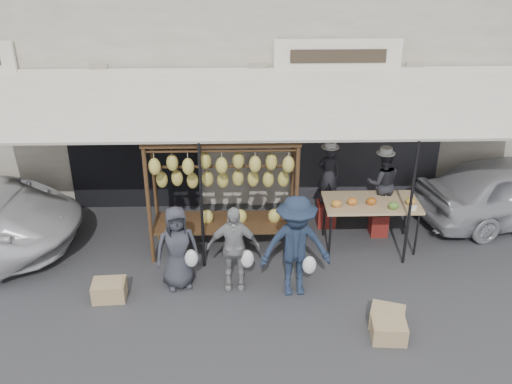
# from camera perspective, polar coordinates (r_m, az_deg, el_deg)

# --- Properties ---
(ground_plane) EXTENTS (90.00, 90.00, 0.00)m
(ground_plane) POSITION_cam_1_polar(r_m,az_deg,el_deg) (9.15, 0.81, -11.24)
(ground_plane) COLOR #2D2D30
(shophouse) EXTENTS (24.00, 6.15, 7.30)m
(shophouse) POSITION_cam_1_polar(r_m,az_deg,el_deg) (13.89, -0.22, 18.27)
(shophouse) COLOR beige
(shophouse) RESTS_ON ground_plane
(awning) EXTENTS (10.00, 2.35, 2.92)m
(awning) POSITION_cam_1_polar(r_m,az_deg,el_deg) (10.00, 0.42, 8.81)
(awning) COLOR beige
(awning) RESTS_ON ground_plane
(banana_rack) EXTENTS (2.60, 0.90, 2.24)m
(banana_rack) POSITION_cam_1_polar(r_m,az_deg,el_deg) (9.76, -3.37, 1.98)
(banana_rack) COLOR #392614
(banana_rack) RESTS_ON ground_plane
(produce_table) EXTENTS (1.70, 0.90, 1.04)m
(produce_table) POSITION_cam_1_polar(r_m,az_deg,el_deg) (10.41, 11.47, -1.18)
(produce_table) COLOR tan
(produce_table) RESTS_ON ground_plane
(vendor_left) EXTENTS (0.45, 0.31, 1.19)m
(vendor_left) POSITION_cam_1_polar(r_m,az_deg,el_deg) (10.88, 7.26, 1.72)
(vendor_left) COLOR black
(vendor_left) RESTS_ON stool_left
(vendor_right) EXTENTS (0.62, 0.49, 1.25)m
(vendor_right) POSITION_cam_1_polar(r_m,az_deg,el_deg) (10.74, 12.56, 0.88)
(vendor_right) COLOR #25252B
(vendor_right) RESTS_ON stool_right
(customer_left) EXTENTS (0.80, 0.63, 1.44)m
(customer_left) POSITION_cam_1_polar(r_m,az_deg,el_deg) (9.27, -7.89, -5.54)
(customer_left) COLOR #32333B
(customer_left) RESTS_ON ground_plane
(customer_mid) EXTENTS (0.86, 0.36, 1.46)m
(customer_mid) POSITION_cam_1_polar(r_m,az_deg,el_deg) (9.17, -2.28, -5.61)
(customer_mid) COLOR gray
(customer_mid) RESTS_ON ground_plane
(customer_right) EXTENTS (1.15, 0.70, 1.72)m
(customer_right) POSITION_cam_1_polar(r_m,az_deg,el_deg) (8.97, 4.00, -5.48)
(customer_right) COLOR #1C283C
(customer_right) RESTS_ON ground_plane
(stool_left) EXTENTS (0.41, 0.41, 0.49)m
(stool_left) POSITION_cam_1_polar(r_m,az_deg,el_deg) (11.26, 7.02, -2.19)
(stool_left) COLOR maroon
(stool_left) RESTS_ON ground_plane
(stool_right) EXTENTS (0.39, 0.39, 0.45)m
(stool_right) POSITION_cam_1_polar(r_m,az_deg,el_deg) (11.12, 12.14, -3.10)
(stool_right) COLOR maroon
(stool_right) RESTS_ON ground_plane
(crate_near_a) EXTENTS (0.52, 0.41, 0.29)m
(crate_near_a) POSITION_cam_1_polar(r_m,az_deg,el_deg) (8.64, 13.14, -13.40)
(crate_near_a) COLOR tan
(crate_near_a) RESTS_ON ground_plane
(crate_near_b) EXTENTS (0.59, 0.51, 0.30)m
(crate_near_b) POSITION_cam_1_polar(r_m,az_deg,el_deg) (8.89, 12.99, -12.09)
(crate_near_b) COLOR tan
(crate_near_b) RESTS_ON ground_plane
(crate_far) EXTENTS (0.54, 0.42, 0.31)m
(crate_far) POSITION_cam_1_polar(r_m,az_deg,el_deg) (9.49, -14.45, -9.48)
(crate_far) COLOR tan
(crate_far) RESTS_ON ground_plane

